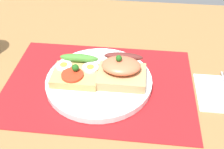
# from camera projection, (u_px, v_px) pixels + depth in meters

# --- Properties ---
(ground_plane) EXTENTS (1.20, 0.90, 0.03)m
(ground_plane) POSITION_uv_depth(u_px,v_px,m) (99.00, 90.00, 0.65)
(ground_plane) COLOR olive
(placemat) EXTENTS (0.43, 0.30, 0.00)m
(placemat) POSITION_uv_depth(u_px,v_px,m) (99.00, 84.00, 0.64)
(placemat) COLOR #A2181C
(placemat) RESTS_ON ground_plane
(plate) EXTENTS (0.24, 0.24, 0.02)m
(plate) POSITION_uv_depth(u_px,v_px,m) (99.00, 81.00, 0.63)
(plate) COLOR white
(plate) RESTS_ON placemat
(sandwich_egg_tomato) EXTENTS (0.10, 0.09, 0.04)m
(sandwich_egg_tomato) POSITION_uv_depth(u_px,v_px,m) (76.00, 72.00, 0.63)
(sandwich_egg_tomato) COLOR tan
(sandwich_egg_tomato) RESTS_ON plate
(sandwich_salmon) EXTENTS (0.11, 0.10, 0.06)m
(sandwich_salmon) POSITION_uv_depth(u_px,v_px,m) (122.00, 70.00, 0.62)
(sandwich_salmon) COLOR tan
(sandwich_salmon) RESTS_ON plate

